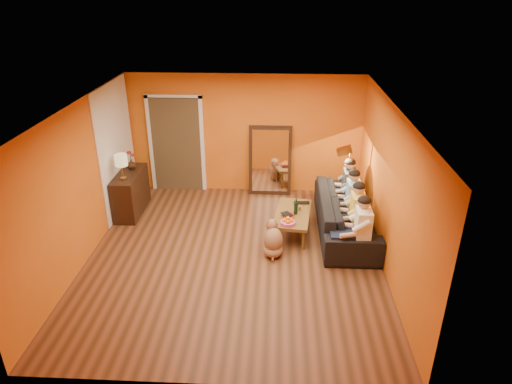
{
  "coord_description": "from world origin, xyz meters",
  "views": [
    {
      "loc": [
        0.71,
        -6.63,
        4.38
      ],
      "look_at": [
        0.35,
        0.5,
        1.0
      ],
      "focal_mm": 32.0,
      "sensor_mm": 36.0,
      "label": 1
    }
  ],
  "objects_px": {
    "dog": "(273,238)",
    "coffee_table": "(292,223)",
    "person_mid_right": "(353,200)",
    "mirror_frame": "(270,160)",
    "sideboard": "(131,193)",
    "sofa": "(345,214)",
    "person_far_left": "(362,230)",
    "laptop": "(302,204)",
    "table_lamp": "(122,167)",
    "floor_lamp": "(348,182)",
    "vase": "(131,164)",
    "person_mid_left": "(357,214)",
    "person_far_right": "(349,188)",
    "tumbler": "(299,208)",
    "wine_bottle": "(296,206)"
  },
  "relations": [
    {
      "from": "floor_lamp",
      "to": "laptop",
      "type": "relative_size",
      "value": 4.81
    },
    {
      "from": "coffee_table",
      "to": "person_mid_left",
      "type": "xyz_separation_m",
      "value": [
        1.11,
        -0.36,
        0.4
      ]
    },
    {
      "from": "person_far_left",
      "to": "wine_bottle",
      "type": "height_order",
      "value": "person_far_left"
    },
    {
      "from": "dog",
      "to": "laptop",
      "type": "bearing_deg",
      "value": 73.77
    },
    {
      "from": "dog",
      "to": "person_mid_right",
      "type": "relative_size",
      "value": 0.52
    },
    {
      "from": "table_lamp",
      "to": "floor_lamp",
      "type": "height_order",
      "value": "floor_lamp"
    },
    {
      "from": "vase",
      "to": "coffee_table",
      "type": "bearing_deg",
      "value": -16.03
    },
    {
      "from": "sofa",
      "to": "person_mid_right",
      "type": "xyz_separation_m",
      "value": [
        0.13,
        0.1,
        0.24
      ]
    },
    {
      "from": "sofa",
      "to": "floor_lamp",
      "type": "distance_m",
      "value": 0.76
    },
    {
      "from": "mirror_frame",
      "to": "table_lamp",
      "type": "height_order",
      "value": "mirror_frame"
    },
    {
      "from": "table_lamp",
      "to": "person_mid_left",
      "type": "xyz_separation_m",
      "value": [
        4.37,
        -0.74,
        -0.49
      ]
    },
    {
      "from": "dog",
      "to": "mirror_frame",
      "type": "bearing_deg",
      "value": 102.01
    },
    {
      "from": "mirror_frame",
      "to": "dog",
      "type": "bearing_deg",
      "value": -87.34
    },
    {
      "from": "person_far_right",
      "to": "vase",
      "type": "relative_size",
      "value": 6.16
    },
    {
      "from": "person_mid_right",
      "to": "wine_bottle",
      "type": "height_order",
      "value": "person_mid_right"
    },
    {
      "from": "table_lamp",
      "to": "sofa",
      "type": "bearing_deg",
      "value": -3.97
    },
    {
      "from": "floor_lamp",
      "to": "person_far_left",
      "type": "relative_size",
      "value": 1.18
    },
    {
      "from": "table_lamp",
      "to": "sofa",
      "type": "height_order",
      "value": "table_lamp"
    },
    {
      "from": "dog",
      "to": "person_far_left",
      "type": "relative_size",
      "value": 0.52
    },
    {
      "from": "mirror_frame",
      "to": "sofa",
      "type": "relative_size",
      "value": 0.61
    },
    {
      "from": "person_mid_left",
      "to": "floor_lamp",
      "type": "bearing_deg",
      "value": 91.54
    },
    {
      "from": "floor_lamp",
      "to": "wine_bottle",
      "type": "relative_size",
      "value": 4.65
    },
    {
      "from": "sofa",
      "to": "person_mid_left",
      "type": "bearing_deg",
      "value": -163.89
    },
    {
      "from": "person_mid_right",
      "to": "mirror_frame",
      "type": "bearing_deg",
      "value": 135.1
    },
    {
      "from": "coffee_table",
      "to": "laptop",
      "type": "relative_size",
      "value": 4.08
    },
    {
      "from": "person_far_left",
      "to": "tumbler",
      "type": "xyz_separation_m",
      "value": [
        -0.99,
        1.03,
        -0.15
      ]
    },
    {
      "from": "coffee_table",
      "to": "person_mid_right",
      "type": "relative_size",
      "value": 1.0
    },
    {
      "from": "person_mid_left",
      "to": "person_far_left",
      "type": "bearing_deg",
      "value": -90.0
    },
    {
      "from": "person_mid_right",
      "to": "vase",
      "type": "height_order",
      "value": "person_mid_right"
    },
    {
      "from": "mirror_frame",
      "to": "person_mid_left",
      "type": "relative_size",
      "value": 1.25
    },
    {
      "from": "person_mid_right",
      "to": "dog",
      "type": "bearing_deg",
      "value": -147.15
    },
    {
      "from": "sofa",
      "to": "person_far_left",
      "type": "height_order",
      "value": "person_far_left"
    },
    {
      "from": "person_far_left",
      "to": "person_far_right",
      "type": "bearing_deg",
      "value": 90.0
    },
    {
      "from": "person_far_right",
      "to": "vase",
      "type": "xyz_separation_m",
      "value": [
        -4.37,
        0.19,
        0.34
      ]
    },
    {
      "from": "table_lamp",
      "to": "coffee_table",
      "type": "distance_m",
      "value": 3.4
    },
    {
      "from": "person_mid_left",
      "to": "person_mid_right",
      "type": "xyz_separation_m",
      "value": [
        0.0,
        0.55,
        0.0
      ]
    },
    {
      "from": "sofa",
      "to": "person_far_left",
      "type": "distance_m",
      "value": 1.04
    },
    {
      "from": "floor_lamp",
      "to": "person_far_right",
      "type": "bearing_deg",
      "value": -26.36
    },
    {
      "from": "sideboard",
      "to": "vase",
      "type": "distance_m",
      "value": 0.58
    },
    {
      "from": "sideboard",
      "to": "dog",
      "type": "distance_m",
      "value": 3.25
    },
    {
      "from": "dog",
      "to": "person_mid_left",
      "type": "distance_m",
      "value": 1.54
    },
    {
      "from": "sideboard",
      "to": "laptop",
      "type": "height_order",
      "value": "sideboard"
    },
    {
      "from": "dog",
      "to": "laptop",
      "type": "distance_m",
      "value": 1.23
    },
    {
      "from": "person_mid_left",
      "to": "person_far_right",
      "type": "height_order",
      "value": "same"
    },
    {
      "from": "dog",
      "to": "coffee_table",
      "type": "bearing_deg",
      "value": 74.54
    },
    {
      "from": "person_far_right",
      "to": "person_mid_right",
      "type": "bearing_deg",
      "value": -90.0
    },
    {
      "from": "person_mid_right",
      "to": "person_mid_left",
      "type": "bearing_deg",
      "value": -90.0
    },
    {
      "from": "person_far_left",
      "to": "laptop",
      "type": "distance_m",
      "value": 1.58
    },
    {
      "from": "sideboard",
      "to": "wine_bottle",
      "type": "xyz_separation_m",
      "value": [
        3.31,
        -0.74,
        0.15
      ]
    },
    {
      "from": "person_far_left",
      "to": "person_mid_right",
      "type": "height_order",
      "value": "same"
    }
  ]
}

